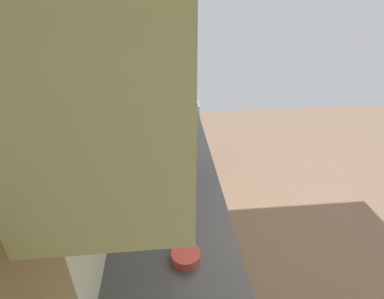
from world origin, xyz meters
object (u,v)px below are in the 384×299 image
(microwave, at_px, (165,158))
(bowl, at_px, (186,256))
(kettle, at_px, (173,121))
(oven_range, at_px, (168,132))

(microwave, distance_m, bowl, 0.65)
(microwave, bearing_deg, kettle, -5.89)
(bowl, height_order, kettle, kettle)
(oven_range, distance_m, microwave, 1.71)
(bowl, bearing_deg, microwave, 6.87)
(kettle, bearing_deg, microwave, 174.11)
(oven_range, bearing_deg, bowl, -179.10)
(oven_range, relative_size, bowl, 8.47)
(microwave, relative_size, bowl, 3.59)
(oven_range, height_order, kettle, oven_range)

